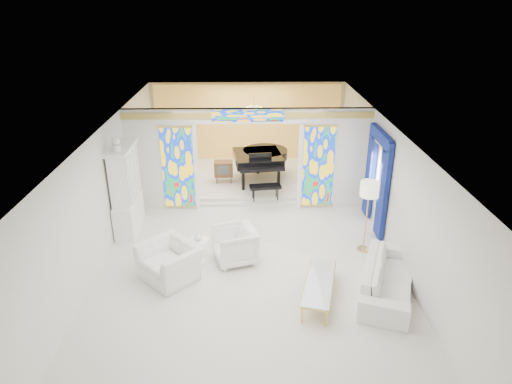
{
  "coord_description": "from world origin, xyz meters",
  "views": [
    {
      "loc": [
        -0.03,
        -10.43,
        5.92
      ],
      "look_at": [
        0.19,
        0.2,
        1.26
      ],
      "focal_mm": 32.0,
      "sensor_mm": 36.0,
      "label": 1
    }
  ],
  "objects_px": {
    "grand_piano": "(261,157)",
    "coffee_table": "(319,283)",
    "tv_console": "(224,169)",
    "china_cabinet": "(126,190)",
    "sofa": "(388,278)",
    "armchair_left": "(170,262)",
    "armchair_right": "(235,245)"
  },
  "relations": [
    {
      "from": "sofa",
      "to": "grand_piano",
      "type": "bearing_deg",
      "value": 42.53
    },
    {
      "from": "armchair_left",
      "to": "coffee_table",
      "type": "distance_m",
      "value": 3.34
    },
    {
      "from": "china_cabinet",
      "to": "armchair_left",
      "type": "bearing_deg",
      "value": -57.79
    },
    {
      "from": "armchair_right",
      "to": "grand_piano",
      "type": "distance_m",
      "value": 4.9
    },
    {
      "from": "coffee_table",
      "to": "tv_console",
      "type": "xyz_separation_m",
      "value": [
        -2.26,
        6.07,
        0.26
      ]
    },
    {
      "from": "china_cabinet",
      "to": "grand_piano",
      "type": "distance_m",
      "value": 4.85
    },
    {
      "from": "coffee_table",
      "to": "grand_piano",
      "type": "height_order",
      "value": "grand_piano"
    },
    {
      "from": "armchair_left",
      "to": "sofa",
      "type": "bearing_deg",
      "value": 37.09
    },
    {
      "from": "armchair_right",
      "to": "coffee_table",
      "type": "bearing_deg",
      "value": 33.48
    },
    {
      "from": "armchair_right",
      "to": "sofa",
      "type": "bearing_deg",
      "value": 51.3
    },
    {
      "from": "armchair_left",
      "to": "armchair_right",
      "type": "relative_size",
      "value": 1.31
    },
    {
      "from": "tv_console",
      "to": "grand_piano",
      "type": "bearing_deg",
      "value": 8.82
    },
    {
      "from": "armchair_right",
      "to": "sofa",
      "type": "relative_size",
      "value": 0.38
    },
    {
      "from": "sofa",
      "to": "tv_console",
      "type": "bearing_deg",
      "value": 52.72
    },
    {
      "from": "coffee_table",
      "to": "tv_console",
      "type": "relative_size",
      "value": 2.74
    },
    {
      "from": "tv_console",
      "to": "armchair_right",
      "type": "bearing_deg",
      "value": -85.82
    },
    {
      "from": "armchair_left",
      "to": "coffee_table",
      "type": "bearing_deg",
      "value": 30.6
    },
    {
      "from": "china_cabinet",
      "to": "sofa",
      "type": "height_order",
      "value": "china_cabinet"
    },
    {
      "from": "grand_piano",
      "to": "coffee_table",
      "type": "bearing_deg",
      "value": -87.99
    },
    {
      "from": "armchair_right",
      "to": "grand_piano",
      "type": "relative_size",
      "value": 0.32
    },
    {
      "from": "coffee_table",
      "to": "tv_console",
      "type": "distance_m",
      "value": 6.48
    },
    {
      "from": "sofa",
      "to": "grand_piano",
      "type": "xyz_separation_m",
      "value": [
        -2.51,
        6.13,
        0.59
      ]
    },
    {
      "from": "armchair_left",
      "to": "sofa",
      "type": "height_order",
      "value": "armchair_left"
    },
    {
      "from": "coffee_table",
      "to": "grand_piano",
      "type": "distance_m",
      "value": 6.41
    },
    {
      "from": "sofa",
      "to": "grand_piano",
      "type": "distance_m",
      "value": 6.65
    },
    {
      "from": "china_cabinet",
      "to": "tv_console",
      "type": "distance_m",
      "value": 3.85
    },
    {
      "from": "china_cabinet",
      "to": "armchair_right",
      "type": "bearing_deg",
      "value": -29.51
    },
    {
      "from": "armchair_left",
      "to": "grand_piano",
      "type": "xyz_separation_m",
      "value": [
        2.22,
        5.46,
        0.55
      ]
    },
    {
      "from": "armchair_left",
      "to": "sofa",
      "type": "relative_size",
      "value": 0.5
    },
    {
      "from": "sofa",
      "to": "tv_console",
      "type": "height_order",
      "value": "tv_console"
    },
    {
      "from": "armchair_left",
      "to": "grand_piano",
      "type": "bearing_deg",
      "value": 113.01
    },
    {
      "from": "china_cabinet",
      "to": "armchair_left",
      "type": "distance_m",
      "value": 2.8
    }
  ]
}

